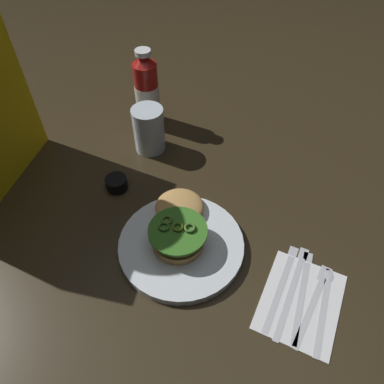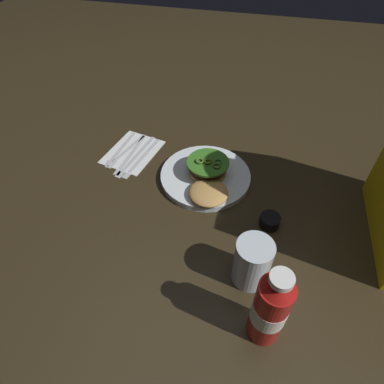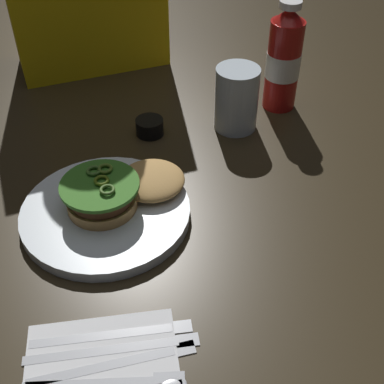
% 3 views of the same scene
% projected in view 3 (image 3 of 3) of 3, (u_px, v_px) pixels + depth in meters
% --- Properties ---
extents(ground_plane, '(3.00, 3.00, 0.00)m').
position_uv_depth(ground_plane, '(191.00, 199.00, 0.82)').
color(ground_plane, '#302616').
extents(dinner_plate, '(0.26, 0.26, 0.02)m').
position_uv_depth(dinner_plate, '(106.00, 213.00, 0.78)').
color(dinner_plate, white).
rests_on(dinner_plate, ground_plane).
extents(burger_sandwich, '(0.20, 0.13, 0.05)m').
position_uv_depth(burger_sandwich, '(120.00, 189.00, 0.78)').
color(burger_sandwich, tan).
rests_on(burger_sandwich, dinner_plate).
extents(ketchup_bottle, '(0.07, 0.07, 0.21)m').
position_uv_depth(ketchup_bottle, '(283.00, 60.00, 0.96)').
color(ketchup_bottle, '#A81713').
rests_on(ketchup_bottle, ground_plane).
extents(water_glass, '(0.08, 0.08, 0.12)m').
position_uv_depth(water_glass, '(236.00, 99.00, 0.93)').
color(water_glass, silver).
rests_on(water_glass, ground_plane).
extents(condiment_cup, '(0.05, 0.05, 0.03)m').
position_uv_depth(condiment_cup, '(150.00, 127.00, 0.94)').
color(condiment_cup, black).
rests_on(condiment_cup, ground_plane).
extents(napkin, '(0.20, 0.17, 0.00)m').
position_uv_depth(napkin, '(102.00, 367.00, 0.59)').
color(napkin, white).
rests_on(napkin, ground_plane).
extents(fork_utensil, '(0.18, 0.07, 0.00)m').
position_uv_depth(fork_utensil, '(118.00, 381.00, 0.58)').
color(fork_utensil, silver).
rests_on(fork_utensil, napkin).
extents(butter_knife, '(0.20, 0.04, 0.00)m').
position_uv_depth(butter_knife, '(123.00, 360.00, 0.60)').
color(butter_knife, silver).
rests_on(butter_knife, napkin).
extents(table_knife, '(0.21, 0.06, 0.00)m').
position_uv_depth(table_knife, '(124.00, 347.00, 0.61)').
color(table_knife, silver).
rests_on(table_knife, napkin).
extents(steak_knife, '(0.20, 0.06, 0.00)m').
position_uv_depth(steak_knife, '(122.00, 332.00, 0.62)').
color(steak_knife, silver).
rests_on(steak_knife, napkin).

